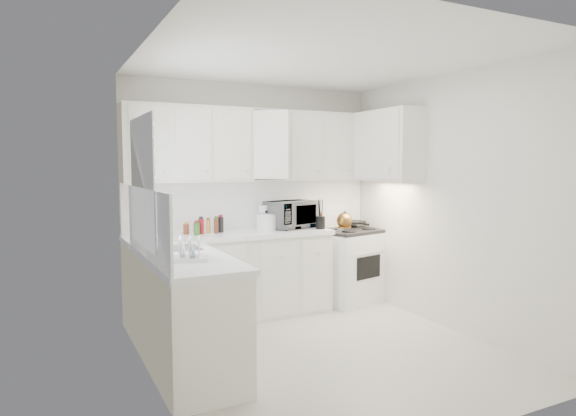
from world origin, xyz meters
TOP-DOWN VIEW (x-y plane):
  - floor at (0.00, 0.00)m, footprint 3.20×3.20m
  - ceiling at (0.00, 0.00)m, footprint 3.20×3.20m
  - wall_back at (0.00, 1.60)m, footprint 3.00×0.00m
  - wall_front at (0.00, -1.60)m, footprint 3.00×0.00m
  - wall_left at (-1.50, 0.00)m, footprint 0.00×3.20m
  - wall_right at (1.50, 0.00)m, footprint 0.00×3.20m
  - window_blinds at (-1.48, 0.35)m, footprint 0.06×0.96m
  - lower_cabinets_back at (-0.39, 1.30)m, footprint 2.22×0.60m
  - lower_cabinets_left at (-1.20, 0.20)m, footprint 0.60×1.60m
  - countertop_back at (-0.39, 1.29)m, footprint 2.24×0.64m
  - countertop_left at (-1.19, 0.20)m, footprint 0.64×1.62m
  - backsplash_back at (0.00, 1.59)m, footprint 2.98×0.02m
  - backsplash_left at (-1.49, 0.20)m, footprint 0.02×1.60m
  - upper_cabinets_back at (0.00, 1.44)m, footprint 3.00×0.33m
  - upper_cabinets_right at (1.33, 0.82)m, footprint 0.33×0.90m
  - sink at (-1.19, 0.55)m, footprint 0.42×0.38m
  - stove at (1.13, 1.28)m, footprint 0.87×0.77m
  - tea_kettle at (0.95, 1.12)m, footprint 0.28×0.25m
  - frying_pan at (1.31, 1.44)m, footprint 0.31×0.50m
  - microwave at (0.38, 1.37)m, footprint 0.63×0.47m
  - rice_cooker at (0.04, 1.32)m, footprint 0.28×0.28m
  - paper_towel at (0.06, 1.44)m, footprint 0.12×0.12m
  - utensil_crock at (0.63, 1.14)m, footprint 0.15×0.15m
  - dish_rack at (-1.26, 0.00)m, footprint 0.43×0.37m
  - spice_left_0 at (-0.85, 1.42)m, footprint 0.06×0.06m
  - spice_left_1 at (-0.78, 1.33)m, footprint 0.06×0.06m
  - spice_left_2 at (-0.70, 1.42)m, footprint 0.06×0.06m
  - spice_left_3 at (-0.62, 1.33)m, footprint 0.06×0.06m
  - spice_left_4 at (-0.55, 1.42)m, footprint 0.06×0.06m
  - spice_left_5 at (-0.47, 1.33)m, footprint 0.06×0.06m
  - sauce_right_0 at (0.58, 1.46)m, footprint 0.06×0.06m
  - sauce_right_1 at (0.64, 1.40)m, footprint 0.06×0.06m
  - sauce_right_2 at (0.69, 1.46)m, footprint 0.06×0.06m
  - sauce_right_3 at (0.74, 1.40)m, footprint 0.06×0.06m
  - sauce_right_4 at (0.80, 1.46)m, footprint 0.06×0.06m

SIDE VIEW (x-z plane):
  - floor at x=0.00m, z-range 0.00..0.00m
  - lower_cabinets_back at x=-0.39m, z-range 0.00..0.90m
  - lower_cabinets_left at x=-1.20m, z-range 0.00..0.90m
  - stove at x=1.13m, z-range 0.00..1.15m
  - countertop_back at x=-0.39m, z-range 0.90..0.95m
  - countertop_left at x=-1.19m, z-range 0.90..0.95m
  - frying_pan at x=1.31m, z-range 0.95..0.99m
  - spice_left_0 at x=-0.85m, z-range 0.95..1.08m
  - spice_left_1 at x=-0.78m, z-range 0.95..1.08m
  - spice_left_2 at x=-0.70m, z-range 0.95..1.08m
  - spice_left_3 at x=-0.62m, z-range 0.95..1.08m
  - spice_left_4 at x=-0.55m, z-range 0.95..1.08m
  - spice_left_5 at x=-0.47m, z-range 0.95..1.08m
  - sauce_right_0 at x=0.58m, z-range 0.95..1.14m
  - sauce_right_1 at x=0.64m, z-range 0.95..1.14m
  - sauce_right_2 at x=0.69m, z-range 0.95..1.14m
  - sauce_right_3 at x=0.74m, z-range 0.95..1.14m
  - sauce_right_4 at x=0.80m, z-range 0.95..1.14m
  - tea_kettle at x=0.95m, z-range 0.94..1.15m
  - dish_rack at x=-1.26m, z-range 0.95..1.15m
  - rice_cooker at x=0.04m, z-range 0.95..1.17m
  - sink at x=-1.19m, z-range 0.92..1.22m
  - paper_towel at x=0.06m, z-range 0.95..1.22m
  - utensil_crock at x=0.63m, z-range 0.95..1.30m
  - microwave at x=0.38m, z-range 0.95..1.33m
  - backsplash_back at x=0.00m, z-range 0.95..1.50m
  - backsplash_left at x=-1.49m, z-range 0.95..1.50m
  - wall_back at x=0.00m, z-range -0.20..2.80m
  - wall_front at x=0.00m, z-range -0.20..2.80m
  - wall_left at x=-1.50m, z-range -0.30..2.90m
  - wall_right at x=1.50m, z-range -0.30..2.90m
  - upper_cabinets_back at x=0.00m, z-range 1.10..1.90m
  - upper_cabinets_right at x=1.33m, z-range 1.10..1.90m
  - window_blinds at x=-1.48m, z-range 1.02..2.08m
  - ceiling at x=0.00m, z-range 2.60..2.60m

